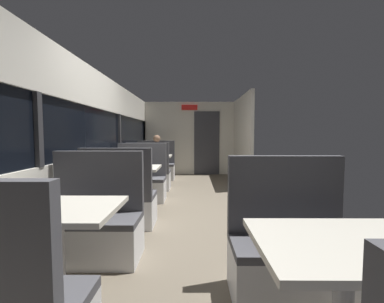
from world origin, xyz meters
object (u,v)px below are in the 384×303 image
(bench_near_window_facing_entry, at_px, (94,227))
(dining_table_mid_window, at_px, (132,173))
(dining_table_near_window, at_px, (57,220))
(bench_front_aisle_facing_entry, at_px, (291,255))
(bench_far_window_facing_end, at_px, (149,176))
(seated_passenger, at_px, (157,161))
(coffee_cup_secondary, at_px, (151,153))
(bench_far_window_facing_entry, at_px, (158,168))
(coffee_cup_primary, at_px, (41,206))
(bench_mid_window_facing_end, at_px, (120,203))
(dining_table_far_window, at_px, (154,159))
(dining_table_front_aisle, at_px, (345,260))
(bench_mid_window_facing_entry, at_px, (141,183))

(bench_near_window_facing_entry, relative_size, dining_table_mid_window, 1.22)
(dining_table_near_window, bearing_deg, bench_front_aisle_facing_entry, 3.18)
(dining_table_mid_window, xyz_separation_m, bench_far_window_facing_end, (0.00, 1.63, -0.31))
(seated_passenger, distance_m, coffee_cup_secondary, 0.57)
(bench_far_window_facing_entry, bearing_deg, coffee_cup_primary, -90.39)
(bench_near_window_facing_entry, relative_size, bench_far_window_facing_entry, 1.00)
(bench_mid_window_facing_end, distance_m, coffee_cup_primary, 1.81)
(dining_table_far_window, height_order, bench_front_aisle_facing_entry, bench_front_aisle_facing_entry)
(seated_passenger, bearing_deg, dining_table_front_aisle, -73.06)
(dining_table_near_window, height_order, bench_mid_window_facing_entry, bench_mid_window_facing_entry)
(bench_far_window_facing_entry, relative_size, bench_front_aisle_facing_entry, 1.00)
(dining_table_near_window, distance_m, bench_far_window_facing_entry, 5.36)
(bench_far_window_facing_end, bearing_deg, seated_passenger, 90.00)
(dining_table_far_window, xyz_separation_m, seated_passenger, (0.00, 0.63, -0.10))
(bench_front_aisle_facing_entry, bearing_deg, bench_near_window_facing_entry, 161.47)
(dining_table_far_window, bearing_deg, bench_mid_window_facing_entry, -90.00)
(bench_far_window_facing_end, relative_size, coffee_cup_secondary, 12.22)
(bench_far_window_facing_end, bearing_deg, dining_table_mid_window, -90.00)
(bench_far_window_facing_entry, xyz_separation_m, bench_front_aisle_facing_entry, (1.79, -5.25, 0.00))
(bench_mid_window_facing_entry, height_order, bench_far_window_facing_end, same)
(bench_mid_window_facing_entry, relative_size, bench_far_window_facing_end, 1.00)
(bench_mid_window_facing_end, height_order, bench_front_aisle_facing_entry, same)
(bench_near_window_facing_entry, distance_m, dining_table_mid_window, 1.66)
(dining_table_front_aisle, xyz_separation_m, coffee_cup_primary, (-1.83, 0.48, 0.15))
(bench_far_window_facing_entry, height_order, coffee_cup_secondary, bench_far_window_facing_entry)
(dining_table_mid_window, bearing_deg, bench_front_aisle_facing_entry, -51.20)
(coffee_cup_primary, bearing_deg, dining_table_mid_window, 89.13)
(dining_table_front_aisle, bearing_deg, bench_mid_window_facing_entry, 116.28)
(bench_far_window_facing_end, relative_size, dining_table_front_aisle, 1.22)
(seated_passenger, relative_size, coffee_cup_secondary, 14.00)
(dining_table_mid_window, relative_size, bench_mid_window_facing_entry, 0.82)
(bench_near_window_facing_entry, relative_size, bench_mid_window_facing_end, 1.00)
(dining_table_near_window, xyz_separation_m, dining_table_mid_window, (0.00, 2.33, 0.00))
(bench_mid_window_facing_end, relative_size, bench_far_window_facing_entry, 1.00)
(dining_table_far_window, bearing_deg, bench_front_aisle_facing_entry, -68.53)
(seated_passenger, bearing_deg, dining_table_mid_window, -90.00)
(bench_near_window_facing_entry, height_order, seated_passenger, seated_passenger)
(dining_table_mid_window, distance_m, bench_far_window_facing_end, 1.66)
(dining_table_front_aisle, distance_m, coffee_cup_primary, 1.89)
(dining_table_mid_window, relative_size, seated_passenger, 0.71)
(dining_table_front_aisle, height_order, bench_front_aisle_facing_entry, bench_front_aisle_facing_entry)
(bench_near_window_facing_entry, xyz_separation_m, dining_table_mid_window, (0.00, 1.63, 0.31))
(dining_table_far_window, distance_m, bench_front_aisle_facing_entry, 4.90)
(bench_near_window_facing_entry, bearing_deg, dining_table_near_window, -90.00)
(bench_far_window_facing_end, xyz_separation_m, bench_front_aisle_facing_entry, (1.79, -3.85, 0.00))
(coffee_cup_primary, bearing_deg, coffee_cup_secondary, 90.73)
(bench_near_window_facing_entry, bearing_deg, coffee_cup_secondary, 91.40)
(coffee_cup_secondary, bearing_deg, bench_front_aisle_facing_entry, -67.99)
(dining_table_mid_window, bearing_deg, bench_mid_window_facing_entry, 90.00)
(bench_mid_window_facing_entry, bearing_deg, dining_table_far_window, 90.00)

